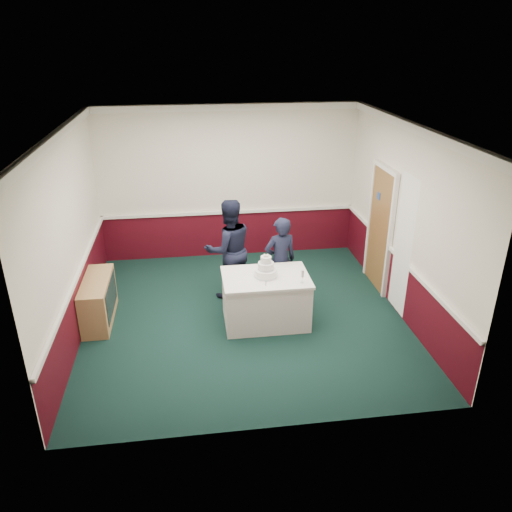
{
  "coord_description": "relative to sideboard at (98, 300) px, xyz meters",
  "views": [
    {
      "loc": [
        -0.77,
        -6.88,
        4.19
      ],
      "look_at": [
        0.17,
        -0.1,
        1.1
      ],
      "focal_mm": 35.0,
      "sensor_mm": 36.0,
      "label": 1
    }
  ],
  "objects": [
    {
      "name": "champagne_flute",
      "position": [
        3.09,
        -0.68,
        0.58
      ],
      "size": [
        0.05,
        0.05,
        0.21
      ],
      "color": "silver",
      "rests_on": "cake_table"
    },
    {
      "name": "person_man",
      "position": [
        2.11,
        0.53,
        0.52
      ],
      "size": [
        0.98,
        0.84,
        1.74
      ],
      "primitive_type": "imported",
      "rotation": [
        0.0,
        0.0,
        3.38
      ],
      "color": "black",
      "rests_on": "ground"
    },
    {
      "name": "sideboard",
      "position": [
        0.0,
        0.0,
        0.0
      ],
      "size": [
        0.41,
        1.2,
        0.7
      ],
      "color": "tan",
      "rests_on": "ground"
    },
    {
      "name": "cake_table",
      "position": [
        2.59,
        -0.4,
        0.05
      ],
      "size": [
        1.32,
        0.92,
        0.79
      ],
      "color": "white",
      "rests_on": "ground"
    },
    {
      "name": "cake_knife",
      "position": [
        2.56,
        -0.6,
        0.44
      ],
      "size": [
        0.06,
        0.22,
        0.0
      ],
      "primitive_type": "cube",
      "rotation": [
        0.0,
        0.0,
        -0.18
      ],
      "color": "silver",
      "rests_on": "cake_table"
    },
    {
      "name": "wedding_cake",
      "position": [
        2.59,
        -0.4,
        0.55
      ],
      "size": [
        0.35,
        0.35,
        0.36
      ],
      "color": "white",
      "rests_on": "cake_table"
    },
    {
      "name": "ground",
      "position": [
        2.28,
        -0.21,
        -0.35
      ],
      "size": [
        5.0,
        5.0,
        0.0
      ],
      "primitive_type": "plane",
      "color": "black",
      "rests_on": "ground"
    },
    {
      "name": "person_woman",
      "position": [
        2.92,
        0.2,
        0.4
      ],
      "size": [
        0.61,
        0.46,
        1.51
      ],
      "primitive_type": "imported",
      "rotation": [
        0.0,
        0.0,
        3.34
      ],
      "color": "black",
      "rests_on": "ground"
    },
    {
      "name": "room_shell",
      "position": [
        2.36,
        0.4,
        1.62
      ],
      "size": [
        5.0,
        5.0,
        3.0
      ],
      "color": "silver",
      "rests_on": "ground"
    }
  ]
}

